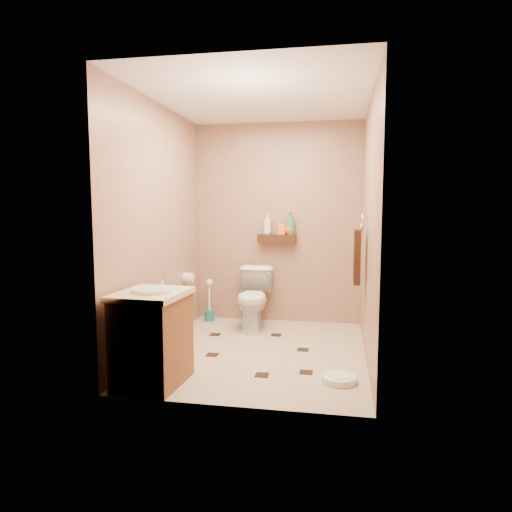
# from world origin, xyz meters

# --- Properties ---
(ground) EXTENTS (2.50, 2.50, 0.00)m
(ground) POSITION_xyz_m (0.00, 0.00, 0.00)
(ground) COLOR tan
(ground) RESTS_ON ground
(wall_back) EXTENTS (2.00, 0.04, 2.40)m
(wall_back) POSITION_xyz_m (0.00, 1.25, 1.20)
(wall_back) COLOR #A1755C
(wall_back) RESTS_ON ground
(wall_front) EXTENTS (2.00, 0.04, 2.40)m
(wall_front) POSITION_xyz_m (0.00, -1.25, 1.20)
(wall_front) COLOR #A1755C
(wall_front) RESTS_ON ground
(wall_left) EXTENTS (0.04, 2.50, 2.40)m
(wall_left) POSITION_xyz_m (-1.00, 0.00, 1.20)
(wall_left) COLOR #A1755C
(wall_left) RESTS_ON ground
(wall_right) EXTENTS (0.04, 2.50, 2.40)m
(wall_right) POSITION_xyz_m (1.00, 0.00, 1.20)
(wall_right) COLOR #A1755C
(wall_right) RESTS_ON ground
(ceiling) EXTENTS (2.00, 2.50, 0.02)m
(ceiling) POSITION_xyz_m (0.00, 0.00, 2.40)
(ceiling) COLOR white
(ceiling) RESTS_ON wall_back
(wall_shelf) EXTENTS (0.46, 0.14, 0.10)m
(wall_shelf) POSITION_xyz_m (0.00, 1.17, 1.02)
(wall_shelf) COLOR #3D1D10
(wall_shelf) RESTS_ON wall_back
(floor_accents) EXTENTS (1.18, 1.32, 0.01)m
(floor_accents) POSITION_xyz_m (0.01, -0.02, 0.00)
(floor_accents) COLOR black
(floor_accents) RESTS_ON ground
(toilet) EXTENTS (0.42, 0.70, 0.70)m
(toilet) POSITION_xyz_m (-0.22, 0.83, 0.35)
(toilet) COLOR white
(toilet) RESTS_ON ground
(vanity) EXTENTS (0.54, 0.64, 0.86)m
(vanity) POSITION_xyz_m (-0.70, -0.95, 0.38)
(vanity) COLOR brown
(vanity) RESTS_ON ground
(bathroom_scale) EXTENTS (0.37, 0.37, 0.06)m
(bathroom_scale) POSITION_xyz_m (0.76, -0.66, 0.03)
(bathroom_scale) COLOR white
(bathroom_scale) RESTS_ON ground
(toilet_brush) EXTENTS (0.12, 0.12, 0.52)m
(toilet_brush) POSITION_xyz_m (-0.82, 1.07, 0.18)
(toilet_brush) COLOR #1A686B
(toilet_brush) RESTS_ON ground
(towel_ring) EXTENTS (0.12, 0.30, 0.76)m
(towel_ring) POSITION_xyz_m (0.91, 0.25, 0.95)
(towel_ring) COLOR silver
(towel_ring) RESTS_ON wall_right
(toilet_paper) EXTENTS (0.12, 0.11, 0.12)m
(toilet_paper) POSITION_xyz_m (-0.94, 0.65, 0.60)
(toilet_paper) COLOR white
(toilet_paper) RESTS_ON wall_left
(bottle_a) EXTENTS (0.11, 0.11, 0.25)m
(bottle_a) POSITION_xyz_m (-0.11, 1.17, 1.20)
(bottle_a) COLOR silver
(bottle_a) RESTS_ON wall_shelf
(bottle_b) EXTENTS (0.11, 0.11, 0.18)m
(bottle_b) POSITION_xyz_m (0.04, 1.17, 1.16)
(bottle_b) COLOR orange
(bottle_b) RESTS_ON wall_shelf
(bottle_c) EXTENTS (0.12, 0.12, 0.16)m
(bottle_c) POSITION_xyz_m (0.15, 1.17, 1.15)
(bottle_c) COLOR red
(bottle_c) RESTS_ON wall_shelf
(bottle_d) EXTENTS (0.11, 0.11, 0.27)m
(bottle_d) POSITION_xyz_m (0.16, 1.17, 1.21)
(bottle_d) COLOR #2D8852
(bottle_d) RESTS_ON wall_shelf
(bottle_e) EXTENTS (0.09, 0.09, 0.15)m
(bottle_e) POSITION_xyz_m (0.16, 1.17, 1.14)
(bottle_e) COLOR #E8C34D
(bottle_e) RESTS_ON wall_shelf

